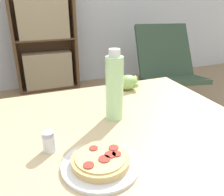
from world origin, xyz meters
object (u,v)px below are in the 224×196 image
at_px(grape_bunch, 128,82).
at_px(potted_plant_floor, 164,60).
at_px(lounge_chair_far, 167,82).
at_px(bookshelf, 45,44).
at_px(pizza_on_plate, 101,162).
at_px(salt_shaker, 49,142).
at_px(drink_bottle, 114,87).

height_order(grape_bunch, potted_plant_floor, grape_bunch).
bearing_deg(lounge_chair_far, bookshelf, 149.84).
xyz_separation_m(grape_bunch, potted_plant_floor, (1.42, 1.81, -0.44)).
bearing_deg(grape_bunch, pizza_on_plate, -121.73).
xyz_separation_m(grape_bunch, lounge_chair_far, (0.99, 1.07, -0.48)).
bearing_deg(pizza_on_plate, salt_shaker, 134.24).
relative_size(drink_bottle, lounge_chair_far, 0.31).
xyz_separation_m(bookshelf, potted_plant_floor, (1.59, -0.34, -0.28)).
xyz_separation_m(salt_shaker, lounge_chair_far, (1.43, 1.46, -0.48)).
xyz_separation_m(pizza_on_plate, drink_bottle, (0.14, 0.26, 0.11)).
bearing_deg(drink_bottle, bookshelf, 89.79).
bearing_deg(salt_shaker, bookshelf, 83.86).
distance_m(drink_bottle, potted_plant_floor, 2.67).
bearing_deg(grape_bunch, bookshelf, 94.49).
relative_size(grape_bunch, drink_bottle, 0.42).
height_order(grape_bunch, salt_shaker, grape_bunch).
distance_m(pizza_on_plate, grape_bunch, 0.61).
distance_m(pizza_on_plate, drink_bottle, 0.31).
relative_size(lounge_chair_far, bookshelf, 0.66).
xyz_separation_m(salt_shaker, bookshelf, (0.27, 2.54, -0.15)).
relative_size(salt_shaker, bookshelf, 0.05).
relative_size(drink_bottle, potted_plant_floor, 0.42).
distance_m(grape_bunch, bookshelf, 2.16).
bearing_deg(lounge_chair_far, pizza_on_plate, -116.73).
bearing_deg(potted_plant_floor, bookshelf, 168.10).
bearing_deg(pizza_on_plate, lounge_chair_far, 50.53).
relative_size(pizza_on_plate, lounge_chair_far, 0.25).
distance_m(pizza_on_plate, potted_plant_floor, 2.94).
xyz_separation_m(lounge_chair_far, potted_plant_floor, (0.44, 0.74, 0.04)).
xyz_separation_m(lounge_chair_far, bookshelf, (-1.16, 1.07, 0.32)).
relative_size(drink_bottle, bookshelf, 0.20).
distance_m(grape_bunch, lounge_chair_far, 1.53).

